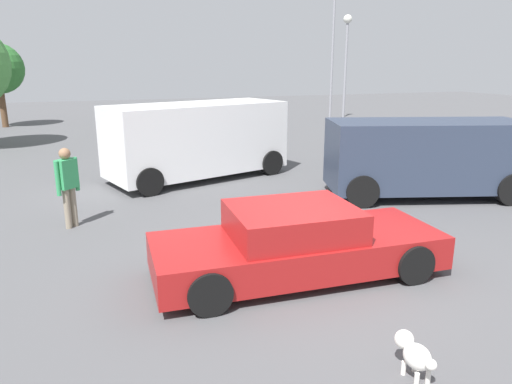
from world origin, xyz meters
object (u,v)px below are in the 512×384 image
object	(u,v)px
sedan_foreground	(296,244)
van_white	(197,138)
light_post_far	(333,29)
suv_dark	(426,156)
dog	(414,353)
light_post_near	(346,51)
pedestrian	(68,181)

from	to	relation	value
sedan_foreground	van_white	size ratio (longest dim) A/B	0.84
van_white	light_post_far	bearing A→B (deg)	-150.76
suv_dark	sedan_foreground	bearing A→B (deg)	49.30
van_white	suv_dark	size ratio (longest dim) A/B	1.08
sedan_foreground	van_white	distance (m)	7.26
dog	light_post_far	world-z (taller)	light_post_far
sedan_foreground	dog	distance (m)	2.84
dog	light_post_far	xyz separation A→B (m)	(10.23, 20.89, 4.87)
sedan_foreground	van_white	world-z (taller)	van_white
van_white	light_post_near	xyz separation A→B (m)	(10.02, 8.82, 2.76)
suv_dark	light_post_far	bearing A→B (deg)	-92.73
dog	light_post_near	bearing A→B (deg)	-28.63
van_white	pedestrian	distance (m)	4.96
dog	suv_dark	world-z (taller)	suv_dark
van_white	pedestrian	world-z (taller)	van_white
pedestrian	suv_dark	bearing A→B (deg)	-136.05
sedan_foreground	suv_dark	xyz separation A→B (m)	(5.09, 3.23, 0.53)
pedestrian	light_post_near	xyz separation A→B (m)	(13.56, 12.28, 2.95)
dog	pedestrian	bearing A→B (deg)	28.03
dog	sedan_foreground	bearing A→B (deg)	1.99
dog	suv_dark	distance (m)	7.85
dog	light_post_far	distance (m)	23.77
dog	light_post_near	size ratio (longest dim) A/B	0.11
van_white	suv_dark	xyz separation A→B (m)	(5.04, -4.00, -0.13)
light_post_near	light_post_far	xyz separation A→B (m)	(0.30, 2.03, 1.19)
suv_dark	light_post_far	distance (m)	16.27
dog	suv_dark	bearing A→B (deg)	-40.12
sedan_foreground	dog	size ratio (longest dim) A/B	7.46
van_white	pedestrian	size ratio (longest dim) A/B	3.32
van_white	suv_dark	bearing A→B (deg)	124.42
sedan_foreground	suv_dark	bearing A→B (deg)	34.86
dog	pedestrian	world-z (taller)	pedestrian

